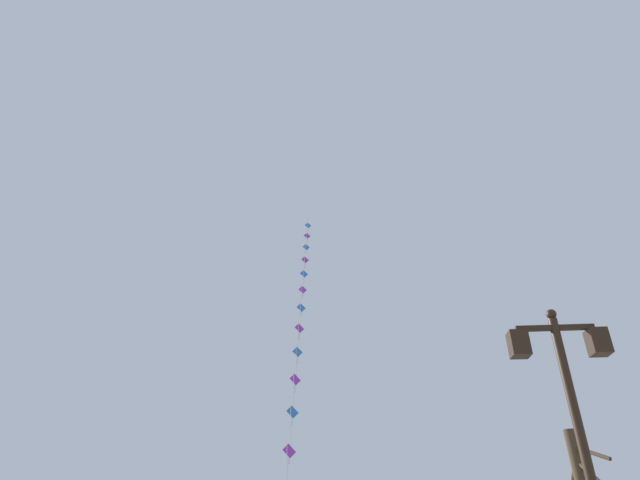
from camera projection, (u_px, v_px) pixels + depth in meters
The scene contains 2 objects.
twin_lantern_lamp_post at pixel (574, 408), 7.49m from camera, with size 1.48×0.28×4.98m.
kite_train at pixel (300, 317), 27.16m from camera, with size 1.46×16.50×22.66m.
Camera 1 is at (0.43, -1.01, 1.80)m, focal length 28.87 mm.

